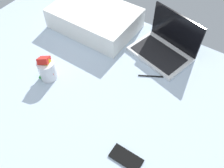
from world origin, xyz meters
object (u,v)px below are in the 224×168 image
object	(u,v)px
laptop	(164,47)
cell_phone	(126,158)
snack_cup	(47,69)
pillow	(95,18)

from	to	relation	value
laptop	cell_phone	world-z (taller)	laptop
laptop	snack_cup	bearing A→B (deg)	-115.79
snack_cup	cell_phone	size ratio (longest dim) A/B	1.08
pillow	cell_phone	bearing A→B (deg)	-45.29
snack_cup	pillow	world-z (taller)	snack_cup
laptop	cell_phone	bearing A→B (deg)	-62.59
snack_cup	cell_phone	xyz separation A→B (cm)	(58.67, -15.40, -5.84)
laptop	cell_phone	size ratio (longest dim) A/B	2.69
snack_cup	pillow	size ratio (longest dim) A/B	0.29
laptop	snack_cup	size ratio (longest dim) A/B	2.50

